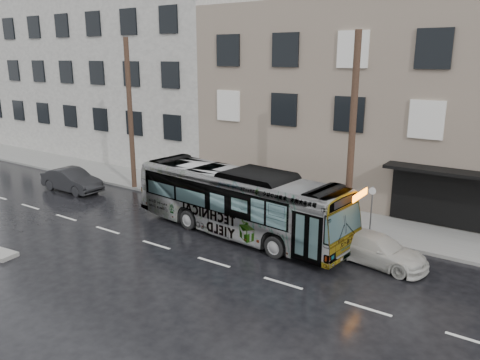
% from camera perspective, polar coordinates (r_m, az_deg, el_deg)
% --- Properties ---
extents(ground, '(120.00, 120.00, 0.00)m').
position_cam_1_polar(ground, '(22.88, -5.79, -5.88)').
color(ground, black).
rests_on(ground, ground).
extents(sidewalk, '(90.00, 3.60, 0.15)m').
position_cam_1_polar(sidewalk, '(26.57, 1.01, -2.66)').
color(sidewalk, gray).
rests_on(sidewalk, ground).
extents(building_taupe, '(20.00, 12.00, 11.00)m').
position_cam_1_polar(building_taupe, '(30.43, 17.43, 9.34)').
color(building_taupe, gray).
rests_on(building_taupe, ground).
extents(building_grey, '(26.00, 15.00, 16.00)m').
position_cam_1_polar(building_grey, '(44.12, -12.37, 14.43)').
color(building_grey, beige).
rests_on(building_grey, ground).
extents(utility_pole_front, '(0.30, 0.30, 9.00)m').
position_cam_1_polar(utility_pole_front, '(21.21, 13.50, 5.17)').
color(utility_pole_front, '#462F23').
rests_on(utility_pole_front, sidewalk).
extents(utility_pole_rear, '(0.30, 0.30, 9.00)m').
position_cam_1_polar(utility_pole_rear, '(29.21, -13.24, 7.74)').
color(utility_pole_rear, '#462F23').
rests_on(utility_pole_rear, sidewalk).
extents(sign_post, '(0.06, 0.06, 2.40)m').
position_cam_1_polar(sign_post, '(21.64, 15.69, -3.81)').
color(sign_post, slate).
rests_on(sign_post, sidewalk).
extents(bus, '(11.43, 3.78, 3.12)m').
position_cam_1_polar(bus, '(21.65, -0.17, -2.63)').
color(bus, '#B2B2B2').
rests_on(bus, ground).
extents(white_sedan, '(4.32, 2.23, 1.20)m').
position_cam_1_polar(white_sedan, '(19.67, 16.28, -8.10)').
color(white_sedan, '#B9B7B0').
rests_on(white_sedan, ground).
extents(dark_sedan, '(4.29, 1.52, 1.41)m').
position_cam_1_polar(dark_sedan, '(30.50, -19.82, -0.01)').
color(dark_sedan, black).
rests_on(dark_sedan, ground).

